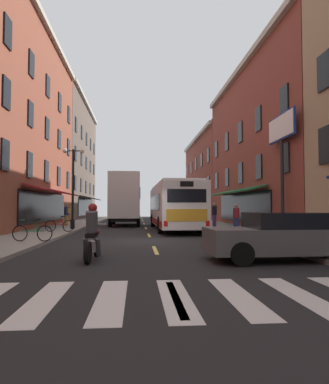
% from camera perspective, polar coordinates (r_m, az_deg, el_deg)
% --- Properties ---
extents(ground_plane, '(34.80, 80.00, 0.10)m').
position_cam_1_polar(ground_plane, '(15.99, -2.23, -8.27)').
color(ground_plane, black).
extents(lane_centre_dashes, '(0.14, 73.90, 0.01)m').
position_cam_1_polar(lane_centre_dashes, '(15.73, -2.19, -8.16)').
color(lane_centre_dashes, '#DBCC4C').
rests_on(lane_centre_dashes, ground).
extents(crosswalk_near, '(7.10, 2.80, 0.01)m').
position_cam_1_polar(crosswalk_near, '(6.13, 1.86, -17.12)').
color(crosswalk_near, silver).
rests_on(crosswalk_near, ground).
extents(sidewalk_left, '(3.00, 80.00, 0.14)m').
position_cam_1_polar(sidewalk_left, '(16.80, -22.95, -7.38)').
color(sidewalk_left, gray).
rests_on(sidewalk_left, ground).
extents(sidewalk_right, '(3.00, 80.00, 0.14)m').
position_cam_1_polar(sidewalk_right, '(17.26, 17.91, -7.32)').
color(sidewalk_right, gray).
rests_on(sidewalk_right, ground).
extents(billboard_sign, '(0.40, 3.20, 6.39)m').
position_cam_1_polar(billboard_sign, '(19.54, 18.91, 7.95)').
color(billboard_sign, black).
rests_on(billboard_sign, sidewalk_right).
extents(transit_bus, '(2.76, 11.77, 3.11)m').
position_cam_1_polar(transit_bus, '(23.62, 1.47, -2.31)').
color(transit_bus, white).
rests_on(transit_bus, ground).
extents(box_truck, '(2.50, 6.91, 4.25)m').
position_cam_1_polar(box_truck, '(28.82, -6.56, -1.35)').
color(box_truck, white).
rests_on(box_truck, ground).
extents(sedan_near, '(4.58, 1.98, 1.39)m').
position_cam_1_polar(sedan_near, '(10.65, 19.67, -6.89)').
color(sedan_near, '#515154').
rests_on(sedan_near, ground).
extents(sedan_mid, '(1.96, 4.55, 1.36)m').
position_cam_1_polar(sedan_mid, '(39.13, -6.03, -3.76)').
color(sedan_mid, silver).
rests_on(sedan_mid, ground).
extents(motorcycle_rider, '(0.62, 2.07, 1.66)m').
position_cam_1_polar(motorcycle_rider, '(10.28, -11.90, -7.16)').
color(motorcycle_rider, black).
rests_on(motorcycle_rider, ground).
extents(bicycle_near, '(1.70, 0.48, 0.91)m').
position_cam_1_polar(bicycle_near, '(20.50, -17.09, -5.34)').
color(bicycle_near, black).
rests_on(bicycle_near, sidewalk_left).
extents(bicycle_mid, '(1.70, 0.48, 0.91)m').
position_cam_1_polar(bicycle_mid, '(15.16, -21.14, -6.32)').
color(bicycle_mid, black).
rests_on(bicycle_mid, sidewalk_left).
extents(pedestrian_near, '(0.51, 0.48, 1.66)m').
position_cam_1_polar(pedestrian_near, '(26.94, -15.98, -3.56)').
color(pedestrian_near, '#B29947').
rests_on(pedestrian_near, sidewalk_left).
extents(pedestrian_mid, '(0.36, 0.36, 1.58)m').
position_cam_1_polar(pedestrian_mid, '(20.90, 11.86, -4.13)').
color(pedestrian_mid, navy).
rests_on(pedestrian_mid, sidewalk_right).
extents(pedestrian_far, '(0.36, 0.36, 1.73)m').
position_cam_1_polar(pedestrian_far, '(25.55, 8.30, -3.67)').
color(pedestrian_far, '#66387F').
rests_on(pedestrian_far, sidewalk_right).
extents(street_lamp_twin, '(1.42, 0.32, 5.25)m').
position_cam_1_polar(street_lamp_twin, '(23.11, -14.99, 1.29)').
color(street_lamp_twin, black).
rests_on(street_lamp_twin, sidewalk_left).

